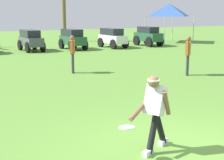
{
  "coord_description": "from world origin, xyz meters",
  "views": [
    {
      "loc": [
        -3.72,
        -4.69,
        2.55
      ],
      "look_at": [
        -0.09,
        2.61,
        0.9
      ],
      "focal_mm": 55.0,
      "sensor_mm": 36.0,
      "label": 1
    }
  ],
  "objects_px": {
    "parked_car_slot_f": "(112,37)",
    "parked_car_slot_g": "(148,36)",
    "teammate_midfield": "(188,52)",
    "palm_tree_left_of_centre": "(64,4)",
    "parked_car_slot_e": "(73,38)",
    "event_tent": "(169,10)",
    "teammate_deep": "(73,50)",
    "frisbee_thrower": "(155,109)",
    "parked_car_slot_d": "(31,40)",
    "frisbee_in_flight": "(127,127)"
  },
  "relations": [
    {
      "from": "parked_car_slot_f",
      "to": "parked_car_slot_g",
      "type": "distance_m",
      "value": 2.93
    },
    {
      "from": "teammate_midfield",
      "to": "palm_tree_left_of_centre",
      "type": "distance_m",
      "value": 17.3
    },
    {
      "from": "parked_car_slot_e",
      "to": "event_tent",
      "type": "distance_m",
      "value": 9.22
    },
    {
      "from": "teammate_deep",
      "to": "palm_tree_left_of_centre",
      "type": "relative_size",
      "value": 0.31
    },
    {
      "from": "teammate_deep",
      "to": "event_tent",
      "type": "bearing_deg",
      "value": 39.78
    },
    {
      "from": "frisbee_thrower",
      "to": "teammate_deep",
      "type": "distance_m",
      "value": 8.47
    },
    {
      "from": "palm_tree_left_of_centre",
      "to": "parked_car_slot_d",
      "type": "bearing_deg",
      "value": -126.17
    },
    {
      "from": "event_tent",
      "to": "teammate_deep",
      "type": "bearing_deg",
      "value": -140.22
    },
    {
      "from": "frisbee_thrower",
      "to": "event_tent",
      "type": "distance_m",
      "value": 22.79
    },
    {
      "from": "parked_car_slot_g",
      "to": "palm_tree_left_of_centre",
      "type": "bearing_deg",
      "value": 123.77
    },
    {
      "from": "frisbee_thrower",
      "to": "teammate_midfield",
      "type": "relative_size",
      "value": 0.92
    },
    {
      "from": "frisbee_thrower",
      "to": "parked_car_slot_g",
      "type": "distance_m",
      "value": 19.52
    },
    {
      "from": "teammate_deep",
      "to": "parked_car_slot_f",
      "type": "xyz_separation_m",
      "value": [
        5.95,
        8.24,
        -0.22
      ]
    },
    {
      "from": "teammate_midfield",
      "to": "parked_car_slot_d",
      "type": "relative_size",
      "value": 0.63
    },
    {
      "from": "frisbee_thrower",
      "to": "event_tent",
      "type": "height_order",
      "value": "event_tent"
    },
    {
      "from": "parked_car_slot_d",
      "to": "event_tent",
      "type": "relative_size",
      "value": 0.79
    },
    {
      "from": "parked_car_slot_d",
      "to": "palm_tree_left_of_centre",
      "type": "distance_m",
      "value": 7.62
    },
    {
      "from": "teammate_midfield",
      "to": "parked_car_slot_d",
      "type": "xyz_separation_m",
      "value": [
        -3.6,
        11.31,
        -0.22
      ]
    },
    {
      "from": "teammate_deep",
      "to": "parked_car_slot_d",
      "type": "xyz_separation_m",
      "value": [
        0.34,
        8.77,
        -0.22
      ]
    },
    {
      "from": "teammate_deep",
      "to": "parked_car_slot_f",
      "type": "bearing_deg",
      "value": 54.15
    },
    {
      "from": "parked_car_slot_f",
      "to": "teammate_deep",
      "type": "bearing_deg",
      "value": -125.85
    },
    {
      "from": "teammate_midfield",
      "to": "palm_tree_left_of_centre",
      "type": "xyz_separation_m",
      "value": [
        0.66,
        17.15,
        2.19
      ]
    },
    {
      "from": "frisbee_thrower",
      "to": "event_tent",
      "type": "bearing_deg",
      "value": 53.74
    },
    {
      "from": "frisbee_in_flight",
      "to": "event_tent",
      "type": "height_order",
      "value": "event_tent"
    },
    {
      "from": "teammate_midfield",
      "to": "teammate_deep",
      "type": "relative_size",
      "value": 1.0
    },
    {
      "from": "teammate_deep",
      "to": "parked_car_slot_g",
      "type": "relative_size",
      "value": 0.64
    },
    {
      "from": "parked_car_slot_d",
      "to": "palm_tree_left_of_centre",
      "type": "bearing_deg",
      "value": 53.83
    },
    {
      "from": "parked_car_slot_e",
      "to": "parked_car_slot_f",
      "type": "xyz_separation_m",
      "value": [
        2.87,
        -0.24,
        0.0
      ]
    },
    {
      "from": "frisbee_in_flight",
      "to": "teammate_deep",
      "type": "bearing_deg",
      "value": 76.0
    },
    {
      "from": "frisbee_thrower",
      "to": "palm_tree_left_of_centre",
      "type": "distance_m",
      "value": 23.85
    },
    {
      "from": "parked_car_slot_d",
      "to": "parked_car_slot_e",
      "type": "relative_size",
      "value": 1.0
    },
    {
      "from": "frisbee_thrower",
      "to": "teammate_midfield",
      "type": "xyz_separation_m",
      "value": [
        5.4,
        5.81,
        0.14
      ]
    },
    {
      "from": "teammate_midfield",
      "to": "palm_tree_left_of_centre",
      "type": "relative_size",
      "value": 0.31
    },
    {
      "from": "event_tent",
      "to": "frisbee_in_flight",
      "type": "bearing_deg",
      "value": -127.36
    },
    {
      "from": "parked_car_slot_d",
      "to": "parked_car_slot_g",
      "type": "relative_size",
      "value": 1.02
    },
    {
      "from": "teammate_deep",
      "to": "parked_car_slot_f",
      "type": "relative_size",
      "value": 0.63
    },
    {
      "from": "parked_car_slot_d",
      "to": "frisbee_thrower",
      "type": "bearing_deg",
      "value": -95.99
    },
    {
      "from": "teammate_midfield",
      "to": "parked_car_slot_g",
      "type": "xyz_separation_m",
      "value": [
        4.94,
        10.75,
        -0.2
      ]
    },
    {
      "from": "palm_tree_left_of_centre",
      "to": "parked_car_slot_f",
      "type": "bearing_deg",
      "value": -78.05
    },
    {
      "from": "palm_tree_left_of_centre",
      "to": "event_tent",
      "type": "xyz_separation_m",
      "value": [
        7.38,
        -4.63,
        -0.52
      ]
    },
    {
      "from": "teammate_deep",
      "to": "parked_car_slot_e",
      "type": "height_order",
      "value": "teammate_deep"
    },
    {
      "from": "parked_car_slot_d",
      "to": "parked_car_slot_g",
      "type": "height_order",
      "value": "parked_car_slot_g"
    },
    {
      "from": "parked_car_slot_f",
      "to": "event_tent",
      "type": "relative_size",
      "value": 0.8
    },
    {
      "from": "teammate_deep",
      "to": "parked_car_slot_f",
      "type": "distance_m",
      "value": 10.16
    },
    {
      "from": "parked_car_slot_d",
      "to": "parked_car_slot_e",
      "type": "bearing_deg",
      "value": -6.11
    },
    {
      "from": "teammate_midfield",
      "to": "parked_car_slot_e",
      "type": "height_order",
      "value": "teammate_midfield"
    },
    {
      "from": "frisbee_in_flight",
      "to": "event_tent",
      "type": "bearing_deg",
      "value": 52.64
    },
    {
      "from": "parked_car_slot_f",
      "to": "parked_car_slot_g",
      "type": "relative_size",
      "value": 1.03
    },
    {
      "from": "frisbee_in_flight",
      "to": "palm_tree_left_of_centre",
      "type": "distance_m",
      "value": 24.18
    },
    {
      "from": "frisbee_thrower",
      "to": "teammate_deep",
      "type": "xyz_separation_m",
      "value": [
        1.46,
        8.35,
        0.14
      ]
    }
  ]
}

